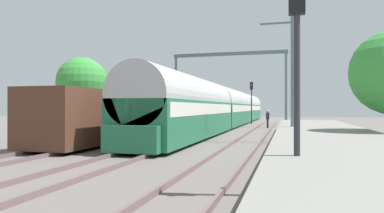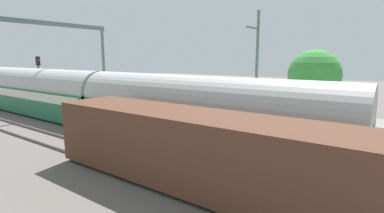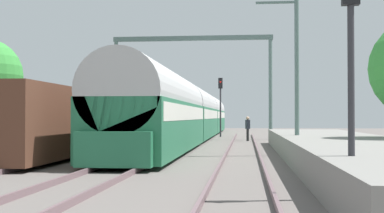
# 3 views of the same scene
# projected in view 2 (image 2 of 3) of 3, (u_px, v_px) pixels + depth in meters

# --- Properties ---
(ground) EXTENTS (120.00, 120.00, 0.00)m
(ground) POSITION_uv_depth(u_px,v_px,m) (303.00, 172.00, 12.61)
(ground) COLOR #655E5A
(track_far_west) EXTENTS (1.52, 60.00, 0.16)m
(track_far_west) POSITION_uv_depth(u_px,v_px,m) (270.00, 207.00, 9.48)
(track_far_west) COLOR #6F565C
(track_far_west) RESTS_ON ground
(track_west) EXTENTS (1.52, 60.00, 0.16)m
(track_west) POSITION_uv_depth(u_px,v_px,m) (303.00, 170.00, 12.60)
(track_west) COLOR #6F565C
(track_west) RESTS_ON ground
(track_east) EXTENTS (1.52, 60.00, 0.16)m
(track_east) POSITION_uv_depth(u_px,v_px,m) (323.00, 148.00, 15.72)
(track_east) COLOR #6F565C
(track_east) RESTS_ON ground
(platform) EXTENTS (4.40, 28.00, 0.90)m
(platform) POSITION_uv_depth(u_px,v_px,m) (305.00, 123.00, 19.86)
(platform) COLOR gray
(platform) RESTS_ON ground
(passenger_train) EXTENTS (2.93, 49.20, 3.82)m
(passenger_train) POSITION_uv_depth(u_px,v_px,m) (41.00, 92.00, 24.93)
(passenger_train) COLOR #236B47
(passenger_train) RESTS_ON ground
(freight_car) EXTENTS (2.80, 13.00, 2.70)m
(freight_car) POSITION_uv_depth(u_px,v_px,m) (193.00, 149.00, 11.04)
(freight_car) COLOR #563323
(freight_car) RESTS_ON ground
(person_crossing) EXTENTS (0.35, 0.45, 1.73)m
(person_crossing) POSITION_uv_depth(u_px,v_px,m) (106.00, 100.00, 26.54)
(person_crossing) COLOR black
(person_crossing) RESTS_ON ground
(railway_signal_far) EXTENTS (0.36, 0.30, 5.01)m
(railway_signal_far) POSITION_uv_depth(u_px,v_px,m) (39.00, 75.00, 28.57)
(railway_signal_far) COLOR #2D2D33
(railway_signal_far) RESTS_ON ground
(catenary_gantry) EXTENTS (12.20, 0.28, 7.86)m
(catenary_gantry) POSITION_uv_depth(u_px,v_px,m) (43.00, 49.00, 23.81)
(catenary_gantry) COLOR slate
(catenary_gantry) RESTS_ON ground
(catenary_pole_east_mid) EXTENTS (1.90, 0.20, 8.00)m
(catenary_pole_east_mid) POSITION_uv_depth(u_px,v_px,m) (256.00, 69.00, 19.82)
(catenary_pole_east_mid) COLOR slate
(catenary_pole_east_mid) RESTS_ON ground
(tree_east_background) EXTENTS (3.88, 3.88, 5.52)m
(tree_east_background) POSITION_uv_depth(u_px,v_px,m) (314.00, 75.00, 21.89)
(tree_east_background) COLOR #4C3826
(tree_east_background) RESTS_ON ground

